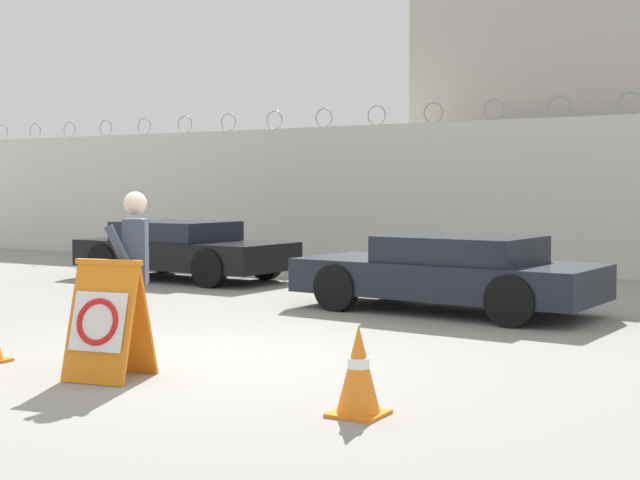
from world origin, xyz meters
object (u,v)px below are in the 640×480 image
traffic_cone_near (359,370)px  parked_car_front_coupe (183,249)px  barricade_sign (107,320)px  parked_car_rear_sedan (449,272)px  security_guard (136,270)px

traffic_cone_near → parked_car_front_coupe: (-8.02, 7.62, 0.24)m
traffic_cone_near → parked_car_front_coupe: 11.06m
barricade_sign → parked_car_rear_sedan: bearing=69.4°
barricade_sign → traffic_cone_near: size_ratio=1.56×
barricade_sign → parked_car_front_coupe: size_ratio=0.26×
security_guard → traffic_cone_near: bearing=43.4°
security_guard → parked_car_front_coupe: (-5.22, 7.12, -0.39)m
parked_car_front_coupe → traffic_cone_near: bearing=-41.2°
barricade_sign → parked_car_front_coupe: (-5.31, 7.63, 0.04)m
parked_car_front_coupe → parked_car_rear_sedan: parked_car_front_coupe is taller
traffic_cone_near → parked_car_rear_sedan: bearing=105.6°
traffic_cone_near → parked_car_rear_sedan: 6.18m
barricade_sign → parked_car_front_coupe: parked_car_front_coupe is taller
barricade_sign → parked_car_rear_sedan: (1.05, 5.96, 0.02)m
security_guard → parked_car_rear_sedan: size_ratio=0.39×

